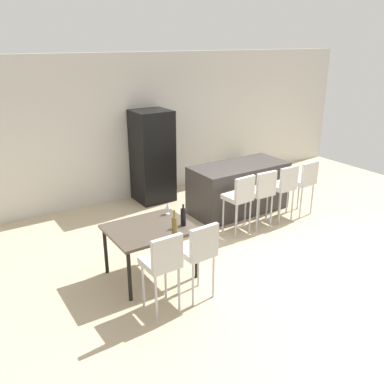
% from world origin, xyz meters
% --- Properties ---
extents(ground_plane, '(10.00, 10.00, 0.00)m').
position_xyz_m(ground_plane, '(0.00, 0.00, 0.00)').
color(ground_plane, '#C6B28E').
extents(back_wall, '(10.00, 0.12, 2.90)m').
position_xyz_m(back_wall, '(0.00, 2.87, 1.45)').
color(back_wall, beige).
rests_on(back_wall, ground_plane).
extents(kitchen_island, '(1.86, 0.87, 0.92)m').
position_xyz_m(kitchen_island, '(0.63, 1.03, 0.46)').
color(kitchen_island, '#383330').
rests_on(kitchen_island, ground_plane).
extents(bar_chair_left, '(0.42, 0.42, 1.05)m').
position_xyz_m(bar_chair_left, '(-0.01, 0.21, 0.70)').
color(bar_chair_left, beige).
rests_on(bar_chair_left, ground_plane).
extents(bar_chair_middle, '(0.41, 0.41, 1.05)m').
position_xyz_m(bar_chair_middle, '(0.47, 0.21, 0.70)').
color(bar_chair_middle, beige).
rests_on(bar_chair_middle, ground_plane).
extents(bar_chair_right, '(0.41, 0.41, 1.05)m').
position_xyz_m(bar_chair_right, '(0.99, 0.21, 0.70)').
color(bar_chair_right, beige).
rests_on(bar_chair_right, ground_plane).
extents(bar_chair_far, '(0.43, 0.43, 1.05)m').
position_xyz_m(bar_chair_far, '(1.51, 0.21, 0.70)').
color(bar_chair_far, beige).
rests_on(bar_chair_far, ground_plane).
extents(dining_table, '(1.13, 0.91, 0.74)m').
position_xyz_m(dining_table, '(-1.87, -0.14, 0.67)').
color(dining_table, '#4C4238').
rests_on(dining_table, ground_plane).
extents(dining_chair_near, '(0.41, 0.41, 1.05)m').
position_xyz_m(dining_chair_near, '(-2.12, -0.96, 0.70)').
color(dining_chair_near, beige).
rests_on(dining_chair_near, ground_plane).
extents(dining_chair_far, '(0.42, 0.42, 1.05)m').
position_xyz_m(dining_chair_far, '(-1.62, -0.96, 0.70)').
color(dining_chair_far, beige).
rests_on(dining_chair_far, ground_plane).
extents(wine_bottle_end, '(0.07, 0.07, 0.35)m').
position_xyz_m(wine_bottle_end, '(-1.70, -0.52, 0.87)').
color(wine_bottle_end, brown).
rests_on(wine_bottle_end, dining_table).
extents(wine_bottle_middle, '(0.07, 0.07, 0.31)m').
position_xyz_m(wine_bottle_middle, '(-1.46, -0.34, 0.87)').
color(wine_bottle_middle, black).
rests_on(wine_bottle_middle, dining_table).
extents(wine_glass_left, '(0.07, 0.07, 0.17)m').
position_xyz_m(wine_glass_left, '(-1.44, 0.12, 0.86)').
color(wine_glass_left, silver).
rests_on(wine_glass_left, dining_table).
extents(refrigerator, '(0.72, 0.68, 1.84)m').
position_xyz_m(refrigerator, '(-0.47, 2.43, 0.92)').
color(refrigerator, black).
rests_on(refrigerator, ground_plane).
extents(potted_plant, '(0.35, 0.35, 0.55)m').
position_xyz_m(potted_plant, '(2.00, 2.42, 0.32)').
color(potted_plant, '#38383D').
rests_on(potted_plant, ground_plane).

